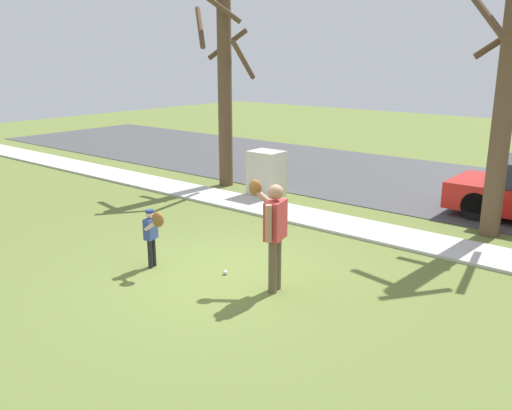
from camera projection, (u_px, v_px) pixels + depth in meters
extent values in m
plane|color=olive|center=(336.00, 226.00, 11.73)|extent=(48.00, 48.00, 0.00)
cube|color=beige|center=(338.00, 223.00, 11.80)|extent=(36.00, 1.20, 0.06)
cube|color=#424244|center=(428.00, 184.00, 15.54)|extent=(36.00, 6.80, 0.02)
cylinder|color=brown|center=(273.00, 267.00, 8.32)|extent=(0.14, 0.14, 0.85)
cylinder|color=brown|center=(277.00, 263.00, 8.46)|extent=(0.14, 0.14, 0.85)
cube|color=#B73838|center=(275.00, 220.00, 8.20)|extent=(0.32, 0.45, 0.60)
sphere|color=#A87A5B|center=(276.00, 192.00, 8.08)|extent=(0.23, 0.23, 0.23)
cylinder|color=#A87A5B|center=(269.00, 223.00, 7.97)|extent=(0.10, 0.10, 0.57)
cylinder|color=#A87A5B|center=(267.00, 200.00, 8.46)|extent=(0.53, 0.22, 0.41)
ellipsoid|color=brown|center=(255.00, 188.00, 8.50)|extent=(0.25, 0.19, 0.26)
cylinder|color=black|center=(154.00, 252.00, 9.43)|extent=(0.08, 0.08, 0.51)
cylinder|color=black|center=(150.00, 254.00, 9.34)|extent=(0.08, 0.08, 0.51)
cube|color=#33478C|center=(151.00, 229.00, 9.27)|extent=(0.19, 0.27, 0.36)
sphere|color=beige|center=(150.00, 214.00, 9.20)|extent=(0.14, 0.14, 0.14)
cylinder|color=navy|center=(150.00, 211.00, 9.19)|extent=(0.15, 0.15, 0.04)
cylinder|color=beige|center=(156.00, 226.00, 9.40)|extent=(0.06, 0.06, 0.34)
cylinder|color=beige|center=(152.00, 225.00, 9.04)|extent=(0.32, 0.13, 0.25)
ellipsoid|color=brown|center=(158.00, 220.00, 8.96)|extent=(0.25, 0.19, 0.26)
sphere|color=white|center=(225.00, 272.00, 9.12)|extent=(0.07, 0.07, 0.07)
cube|color=beige|center=(266.00, 174.00, 14.07)|extent=(0.84, 0.68, 1.19)
cylinder|color=brown|center=(504.00, 103.00, 10.43)|extent=(0.39, 0.39, 5.36)
cylinder|color=brown|center=(506.00, 37.00, 10.53)|extent=(1.05, 0.69, 0.86)
cylinder|color=brown|center=(484.00, 11.00, 9.88)|extent=(1.26, 1.12, 1.14)
cylinder|color=brown|center=(225.00, 90.00, 14.75)|extent=(0.39, 0.39, 5.29)
cylinder|color=brown|center=(244.00, 60.00, 14.33)|extent=(0.54, 1.37, 1.03)
cylinder|color=brown|center=(228.00, 44.00, 14.86)|extent=(1.05, 0.69, 0.86)
cylinder|color=brown|center=(200.00, 27.00, 14.20)|extent=(1.26, 1.12, 1.14)
cylinder|color=brown|center=(223.00, 9.00, 13.83)|extent=(0.84, 0.73, 0.74)
cylinder|color=black|center=(497.00, 193.00, 13.16)|extent=(0.64, 0.22, 0.64)
cylinder|color=black|center=(476.00, 206.00, 12.02)|extent=(0.64, 0.22, 0.64)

